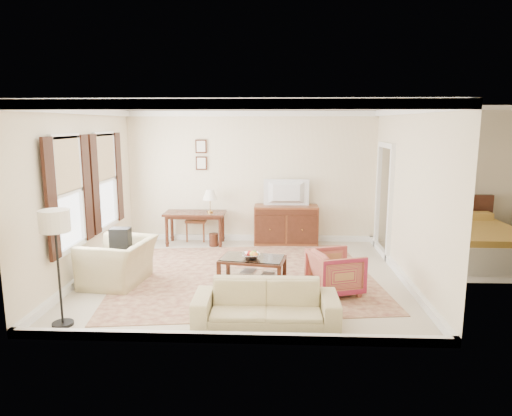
# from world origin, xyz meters

# --- Properties ---
(room_shell) EXTENTS (5.51, 5.01, 2.91)m
(room_shell) POSITION_xyz_m (0.00, 0.00, 2.47)
(room_shell) COLOR beige
(room_shell) RESTS_ON ground
(annex_bedroom) EXTENTS (3.00, 2.70, 2.90)m
(annex_bedroom) POSITION_xyz_m (4.49, 1.15, 0.34)
(annex_bedroom) COLOR beige
(annex_bedroom) RESTS_ON ground
(window_front) EXTENTS (0.12, 1.56, 1.80)m
(window_front) POSITION_xyz_m (-2.70, -0.70, 1.55)
(window_front) COLOR #CCB284
(window_front) RESTS_ON room_shell
(window_rear) EXTENTS (0.12, 1.56, 1.80)m
(window_rear) POSITION_xyz_m (-2.70, 0.90, 1.55)
(window_rear) COLOR #CCB284
(window_rear) RESTS_ON room_shell
(doorway) EXTENTS (0.10, 1.12, 2.25)m
(doorway) POSITION_xyz_m (2.71, 1.50, 1.08)
(doorway) COLOR white
(doorway) RESTS_ON room_shell
(rug) EXTENTS (4.80, 4.25, 0.01)m
(rug) POSITION_xyz_m (0.02, -0.02, 0.01)
(rug) COLOR #5B1E1F
(rug) RESTS_ON room_shell
(writing_desk) EXTENTS (1.31, 0.66, 0.72)m
(writing_desk) POSITION_xyz_m (-1.21, 2.07, 0.60)
(writing_desk) COLOR #441F13
(writing_desk) RESTS_ON room_shell
(desk_chair) EXTENTS (0.48, 0.48, 1.05)m
(desk_chair) POSITION_xyz_m (-1.24, 2.42, 0.53)
(desk_chair) COLOR brown
(desk_chair) RESTS_ON room_shell
(desk_lamp) EXTENTS (0.32, 0.32, 0.50)m
(desk_lamp) POSITION_xyz_m (-0.87, 2.07, 0.97)
(desk_lamp) COLOR silver
(desk_lamp) RESTS_ON writing_desk
(framed_prints) EXTENTS (0.25, 0.04, 0.68)m
(framed_prints) POSITION_xyz_m (-1.11, 2.47, 1.94)
(framed_prints) COLOR #441F13
(framed_prints) RESTS_ON room_shell
(sideboard) EXTENTS (1.39, 0.53, 0.85)m
(sideboard) POSITION_xyz_m (0.78, 2.20, 0.43)
(sideboard) COLOR brown
(sideboard) RESTS_ON room_shell
(tv) EXTENTS (0.94, 0.54, 0.12)m
(tv) POSITION_xyz_m (0.78, 2.18, 1.32)
(tv) COLOR black
(tv) RESTS_ON sideboard
(coffee_table) EXTENTS (1.14, 0.79, 0.45)m
(coffee_table) POSITION_xyz_m (0.17, -0.37, 0.34)
(coffee_table) COLOR #441F13
(coffee_table) RESTS_ON room_shell
(fruit_bowl) EXTENTS (0.42, 0.42, 0.10)m
(fruit_bowl) POSITION_xyz_m (0.15, -0.41, 0.50)
(fruit_bowl) COLOR silver
(fruit_bowl) RESTS_ON coffee_table
(book_a) EXTENTS (0.28, 0.12, 0.38)m
(book_a) POSITION_xyz_m (-0.00, -0.22, 0.18)
(book_a) COLOR brown
(book_a) RESTS_ON coffee_table
(book_b) EXTENTS (0.28, 0.07, 0.38)m
(book_b) POSITION_xyz_m (0.32, -0.43, 0.17)
(book_b) COLOR brown
(book_b) RESTS_ON coffee_table
(striped_armchair) EXTENTS (0.87, 0.90, 0.75)m
(striped_armchair) POSITION_xyz_m (1.49, -0.76, 0.37)
(striped_armchair) COLOR maroon
(striped_armchair) RESTS_ON room_shell
(club_armchair) EXTENTS (0.89, 1.23, 0.99)m
(club_armchair) POSITION_xyz_m (-2.05, -0.46, 0.50)
(club_armchair) COLOR #CDBD8B
(club_armchair) RESTS_ON room_shell
(backpack) EXTENTS (0.26, 0.34, 0.40)m
(backpack) POSITION_xyz_m (-2.02, -0.36, 0.74)
(backpack) COLOR black
(backpack) RESTS_ON club_armchair
(sofa) EXTENTS (1.91, 0.57, 0.75)m
(sofa) POSITION_xyz_m (0.43, -1.92, 0.37)
(sofa) COLOR #CDBD8B
(sofa) RESTS_ON room_shell
(floor_lamp) EXTENTS (0.38, 0.38, 1.55)m
(floor_lamp) POSITION_xyz_m (-2.25, -2.09, 1.30)
(floor_lamp) COLOR black
(floor_lamp) RESTS_ON room_shell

